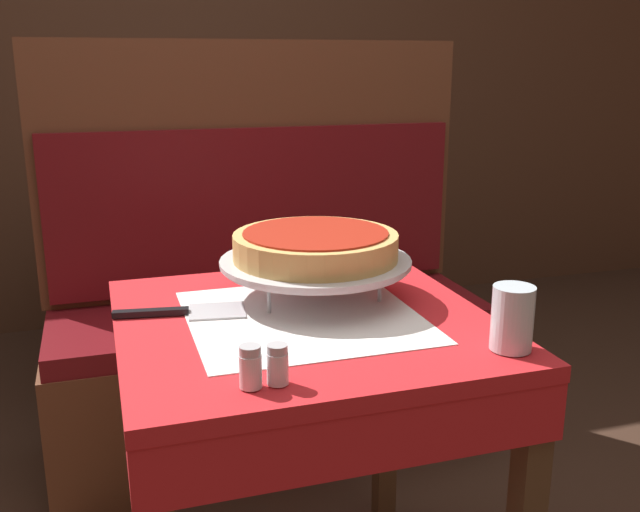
# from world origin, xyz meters

# --- Properties ---
(dining_table_front) EXTENTS (0.70, 0.70, 0.72)m
(dining_table_front) POSITION_xyz_m (0.00, 0.00, 0.63)
(dining_table_front) COLOR red
(dining_table_front) RESTS_ON ground_plane
(dining_table_rear) EXTENTS (0.71, 0.71, 0.72)m
(dining_table_rear) POSITION_xyz_m (-0.02, 1.56, 0.60)
(dining_table_rear) COLOR #194799
(dining_table_rear) RESTS_ON ground_plane
(booth_bench) EXTENTS (1.32, 0.46, 1.26)m
(booth_bench) POSITION_xyz_m (0.12, 0.80, 0.37)
(booth_bench) COLOR brown
(booth_bench) RESTS_ON ground_plane
(back_wall_panel) EXTENTS (6.00, 0.04, 2.40)m
(back_wall_panel) POSITION_xyz_m (0.00, 2.11, 1.20)
(back_wall_panel) COLOR #4C2D1E
(back_wall_panel) RESTS_ON ground_plane
(pizza_pan_stand) EXTENTS (0.39, 0.39, 0.08)m
(pizza_pan_stand) POSITION_xyz_m (0.06, 0.10, 0.80)
(pizza_pan_stand) COLOR #ADADB2
(pizza_pan_stand) RESTS_ON dining_table_front
(deep_dish_pizza) EXTENTS (0.34, 0.34, 0.06)m
(deep_dish_pizza) POSITION_xyz_m (0.06, 0.10, 0.83)
(deep_dish_pizza) COLOR tan
(deep_dish_pizza) RESTS_ON pizza_pan_stand
(pizza_server) EXTENTS (0.26, 0.11, 0.01)m
(pizza_server) POSITION_xyz_m (-0.21, 0.08, 0.73)
(pizza_server) COLOR #BCBCC1
(pizza_server) RESTS_ON dining_table_front
(water_glass_near) EXTENTS (0.07, 0.07, 0.11)m
(water_glass_near) POSITION_xyz_m (0.29, -0.26, 0.78)
(water_glass_near) COLOR silver
(water_glass_near) RESTS_ON dining_table_front
(salt_shaker) EXTENTS (0.03, 0.03, 0.07)m
(salt_shaker) POSITION_xyz_m (-0.16, -0.27, 0.76)
(salt_shaker) COLOR silver
(salt_shaker) RESTS_ON dining_table_front
(pepper_shaker) EXTENTS (0.03, 0.03, 0.06)m
(pepper_shaker) POSITION_xyz_m (-0.12, -0.27, 0.75)
(pepper_shaker) COLOR silver
(pepper_shaker) RESTS_ON dining_table_front
(napkin_holder) EXTENTS (0.10, 0.05, 0.09)m
(napkin_holder) POSITION_xyz_m (0.08, 0.30, 0.77)
(napkin_holder) COLOR #B2B2B7
(napkin_holder) RESTS_ON dining_table_front
(condiment_caddy) EXTENTS (0.14, 0.14, 0.15)m
(condiment_caddy) POSITION_xyz_m (-0.11, 1.47, 0.75)
(condiment_caddy) COLOR black
(condiment_caddy) RESTS_ON dining_table_rear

